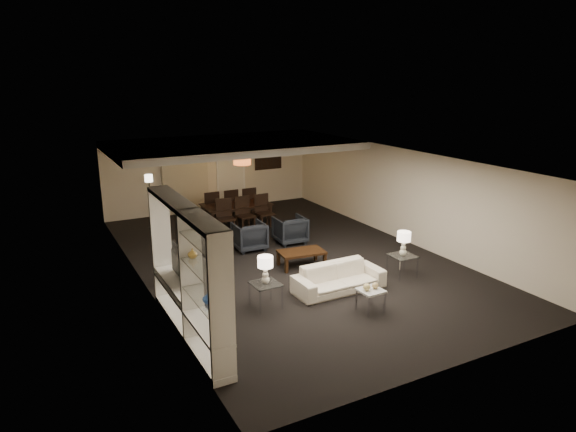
# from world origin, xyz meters

# --- Properties ---
(floor) EXTENTS (11.00, 11.00, 0.00)m
(floor) POSITION_xyz_m (0.00, 0.00, 0.00)
(floor) COLOR black
(floor) RESTS_ON ground
(ceiling) EXTENTS (7.00, 11.00, 0.02)m
(ceiling) POSITION_xyz_m (0.00, 0.00, 2.50)
(ceiling) COLOR silver
(ceiling) RESTS_ON ground
(wall_back) EXTENTS (7.00, 0.02, 2.50)m
(wall_back) POSITION_xyz_m (0.00, 5.50, 1.25)
(wall_back) COLOR beige
(wall_back) RESTS_ON ground
(wall_front) EXTENTS (7.00, 0.02, 2.50)m
(wall_front) POSITION_xyz_m (0.00, -5.50, 1.25)
(wall_front) COLOR beige
(wall_front) RESTS_ON ground
(wall_left) EXTENTS (0.02, 11.00, 2.50)m
(wall_left) POSITION_xyz_m (-3.50, 0.00, 1.25)
(wall_left) COLOR beige
(wall_left) RESTS_ON ground
(wall_right) EXTENTS (0.02, 11.00, 2.50)m
(wall_right) POSITION_xyz_m (3.50, 0.00, 1.25)
(wall_right) COLOR beige
(wall_right) RESTS_ON ground
(ceiling_soffit) EXTENTS (7.00, 4.00, 0.20)m
(ceiling_soffit) POSITION_xyz_m (0.00, 3.50, 2.40)
(ceiling_soffit) COLOR silver
(ceiling_soffit) RESTS_ON ceiling
(curtains) EXTENTS (1.50, 0.12, 2.40)m
(curtains) POSITION_xyz_m (-0.90, 5.42, 1.20)
(curtains) COLOR beige
(curtains) RESTS_ON wall_back
(door) EXTENTS (0.90, 0.05, 2.10)m
(door) POSITION_xyz_m (0.70, 5.47, 1.05)
(door) COLOR silver
(door) RESTS_ON wall_back
(painting) EXTENTS (0.95, 0.04, 0.65)m
(painting) POSITION_xyz_m (2.10, 5.46, 1.55)
(painting) COLOR #142D38
(painting) RESTS_ON wall_back
(media_unit) EXTENTS (0.38, 3.40, 2.35)m
(media_unit) POSITION_xyz_m (-3.31, -2.60, 1.18)
(media_unit) COLOR white
(media_unit) RESTS_ON wall_left
(pendant_light) EXTENTS (0.52, 0.52, 0.24)m
(pendant_light) POSITION_xyz_m (0.30, 3.50, 1.92)
(pendant_light) COLOR #D8591E
(pendant_light) RESTS_ON ceiling_soffit
(sofa) EXTENTS (1.96, 0.78, 0.57)m
(sofa) POSITION_xyz_m (0.05, -2.20, 0.28)
(sofa) COLOR beige
(sofa) RESTS_ON floor
(coffee_table) EXTENTS (1.13, 0.74, 0.38)m
(coffee_table) POSITION_xyz_m (0.05, -0.60, 0.19)
(coffee_table) COLOR black
(coffee_table) RESTS_ON floor
(armchair_left) EXTENTS (0.80, 0.82, 0.72)m
(armchair_left) POSITION_xyz_m (-0.55, 1.10, 0.36)
(armchair_left) COLOR black
(armchair_left) RESTS_ON floor
(armchair_right) EXTENTS (0.82, 0.84, 0.72)m
(armchair_right) POSITION_xyz_m (0.65, 1.10, 0.36)
(armchair_right) COLOR black
(armchair_right) RESTS_ON floor
(side_table_left) EXTENTS (0.55, 0.55, 0.50)m
(side_table_left) POSITION_xyz_m (-1.65, -2.20, 0.25)
(side_table_left) COLOR silver
(side_table_left) RESTS_ON floor
(side_table_right) EXTENTS (0.56, 0.56, 0.50)m
(side_table_right) POSITION_xyz_m (1.75, -2.20, 0.25)
(side_table_right) COLOR white
(side_table_right) RESTS_ON floor
(table_lamp_left) EXTENTS (0.33, 0.33, 0.55)m
(table_lamp_left) POSITION_xyz_m (-1.65, -2.20, 0.78)
(table_lamp_left) COLOR beige
(table_lamp_left) RESTS_ON side_table_left
(table_lamp_right) EXTENTS (0.34, 0.34, 0.55)m
(table_lamp_right) POSITION_xyz_m (1.75, -2.20, 0.78)
(table_lamp_right) COLOR beige
(table_lamp_right) RESTS_ON side_table_right
(marble_table) EXTENTS (0.46, 0.46, 0.45)m
(marble_table) POSITION_xyz_m (0.05, -3.30, 0.22)
(marble_table) COLOR silver
(marble_table) RESTS_ON floor
(gold_gourd_a) EXTENTS (0.14, 0.14, 0.14)m
(gold_gourd_a) POSITION_xyz_m (-0.05, -3.30, 0.52)
(gold_gourd_a) COLOR #DFC676
(gold_gourd_a) RESTS_ON marble_table
(gold_gourd_b) EXTENTS (0.12, 0.12, 0.12)m
(gold_gourd_b) POSITION_xyz_m (0.15, -3.30, 0.51)
(gold_gourd_b) COLOR tan
(gold_gourd_b) RESTS_ON marble_table
(television) EXTENTS (1.06, 0.14, 0.61)m
(television) POSITION_xyz_m (-3.28, -1.84, 1.06)
(television) COLOR black
(television) RESTS_ON media_unit
(vase_blue) EXTENTS (0.18, 0.18, 0.19)m
(vase_blue) POSITION_xyz_m (-3.31, -3.68, 1.15)
(vase_blue) COLOR #23499B
(vase_blue) RESTS_ON media_unit
(vase_amber) EXTENTS (0.15, 0.15, 0.16)m
(vase_amber) POSITION_xyz_m (-3.31, -2.98, 1.64)
(vase_amber) COLOR gold
(vase_amber) RESTS_ON media_unit
(floor_speaker) EXTENTS (0.11, 0.11, 0.98)m
(floor_speaker) POSITION_xyz_m (-3.11, -0.25, 0.49)
(floor_speaker) COLOR black
(floor_speaker) RESTS_ON floor
(dining_table) EXTENTS (2.01, 1.15, 0.70)m
(dining_table) POSITION_xyz_m (-0.06, 3.14, 0.35)
(dining_table) COLOR black
(dining_table) RESTS_ON floor
(chair_nl) EXTENTS (0.53, 0.53, 1.04)m
(chair_nl) POSITION_xyz_m (-0.66, 2.49, 0.52)
(chair_nl) COLOR black
(chair_nl) RESTS_ON floor
(chair_nm) EXTENTS (0.51, 0.51, 1.04)m
(chair_nm) POSITION_xyz_m (-0.06, 2.49, 0.52)
(chair_nm) COLOR black
(chair_nm) RESTS_ON floor
(chair_nr) EXTENTS (0.51, 0.51, 1.04)m
(chair_nr) POSITION_xyz_m (0.54, 2.49, 0.52)
(chair_nr) COLOR black
(chair_nr) RESTS_ON floor
(chair_fl) EXTENTS (0.49, 0.49, 1.04)m
(chair_fl) POSITION_xyz_m (-0.66, 3.79, 0.52)
(chair_fl) COLOR black
(chair_fl) RESTS_ON floor
(chair_fm) EXTENTS (0.50, 0.50, 1.04)m
(chair_fm) POSITION_xyz_m (-0.06, 3.79, 0.52)
(chair_fm) COLOR black
(chair_fm) RESTS_ON floor
(chair_fr) EXTENTS (0.48, 0.48, 1.04)m
(chair_fr) POSITION_xyz_m (0.54, 3.79, 0.52)
(chair_fr) COLOR black
(chair_fr) RESTS_ON floor
(floor_lamp) EXTENTS (0.27, 0.27, 1.60)m
(floor_lamp) POSITION_xyz_m (-2.33, 4.24, 0.80)
(floor_lamp) COLOR black
(floor_lamp) RESTS_ON floor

